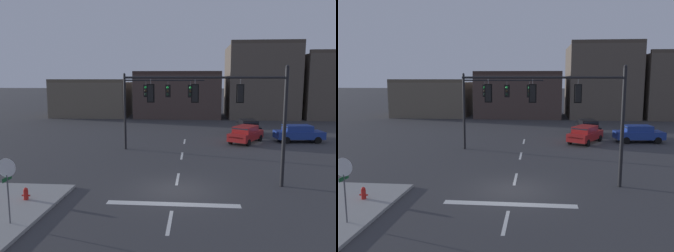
{
  "view_description": "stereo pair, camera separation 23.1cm",
  "coord_description": "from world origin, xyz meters",
  "views": [
    {
      "loc": [
        1.02,
        -16.9,
        5.9
      ],
      "look_at": [
        -0.64,
        2.79,
        3.08
      ],
      "focal_mm": 35.06,
      "sensor_mm": 36.0,
      "label": 1
    },
    {
      "loc": [
        1.25,
        -16.88,
        5.9
      ],
      "look_at": [
        -0.64,
        2.79,
        3.08
      ],
      "focal_mm": 35.06,
      "sensor_mm": 36.0,
      "label": 2
    }
  ],
  "objects": [
    {
      "name": "signal_mast_far_side",
      "position": [
        -2.72,
        9.87,
        4.4
      ],
      "size": [
        6.7,
        0.91,
        6.41
      ],
      "color": "black",
      "rests_on": "ground"
    },
    {
      "name": "lane_centreline",
      "position": [
        0.0,
        2.0,
        0.0
      ],
      "size": [
        0.16,
        26.4,
        0.01
      ],
      "color": "silver",
      "rests_on": "ground"
    },
    {
      "name": "signal_mast_near_side",
      "position": [
        2.92,
        1.13,
        4.6
      ],
      "size": [
        8.85,
        0.41,
        6.67
      ],
      "color": "black",
      "rests_on": "ground"
    },
    {
      "name": "car_lot_farside",
      "position": [
        10.76,
        14.66,
        0.86
      ],
      "size": [
        4.57,
        2.22,
        1.61
      ],
      "color": "navy",
      "rests_on": "ground"
    },
    {
      "name": "fire_hydrant",
      "position": [
        -7.09,
        -2.37,
        0.33
      ],
      "size": [
        0.4,
        0.3,
        0.75
      ],
      "color": "red",
      "rests_on": "ground"
    },
    {
      "name": "ground_plane",
      "position": [
        0.0,
        0.0,
        0.0
      ],
      "size": [
        400.0,
        400.0,
        0.0
      ],
      "primitive_type": "plane",
      "color": "#353538"
    },
    {
      "name": "stop_sign",
      "position": [
        -6.39,
        -4.94,
        2.14
      ],
      "size": [
        0.76,
        0.64,
        2.83
      ],
      "color": "#56565B",
      "rests_on": "ground"
    },
    {
      "name": "car_lot_middle",
      "position": [
        5.72,
        13.77,
        0.86
      ],
      "size": [
        3.81,
        4.7,
        1.61
      ],
      "color": "#A81E1E",
      "rests_on": "ground"
    },
    {
      "name": "car_lot_nearside",
      "position": [
        6.65,
        18.46,
        0.86
      ],
      "size": [
        2.17,
        4.55,
        1.61
      ],
      "color": "black",
      "rests_on": "ground"
    },
    {
      "name": "stop_bar_paint",
      "position": [
        0.0,
        -2.0,
        0.0
      ],
      "size": [
        6.4,
        0.5,
        0.01
      ],
      "primitive_type": "cube",
      "color": "silver",
      "rests_on": "ground"
    },
    {
      "name": "building_row",
      "position": [
        4.34,
        35.95,
        4.18
      ],
      "size": [
        47.95,
        13.87,
        11.39
      ],
      "color": "#665B4C",
      "rests_on": "ground"
    }
  ]
}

